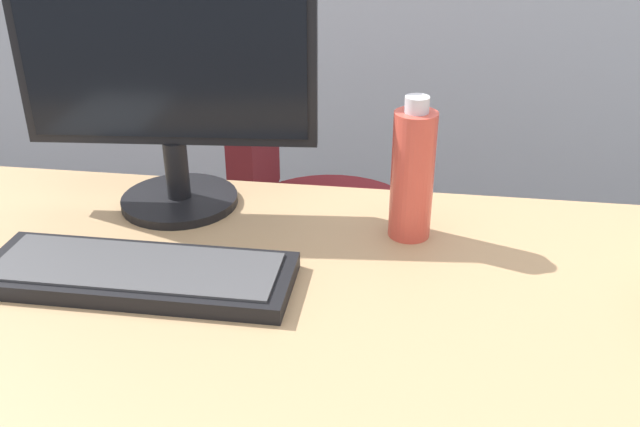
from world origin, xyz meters
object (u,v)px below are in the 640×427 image
Objects in this scene: office_chair at (311,247)px; monitor at (167,77)px; water_bottle at (412,174)px; keyboard at (137,274)px.

office_chair is 0.78m from monitor.
office_chair is at bearing 72.98° from monitor.
monitor is at bearing 172.47° from water_bottle.
office_chair is 2.01× the size of keyboard.
water_bottle is (0.38, 0.20, 0.09)m from keyboard.
keyboard is (0.02, -0.25, -0.21)m from monitor.
keyboard is at bearing -84.97° from monitor.
monitor reaches higher than water_bottle.
water_bottle is at bearing -7.53° from monitor.
office_chair is 0.84m from keyboard.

